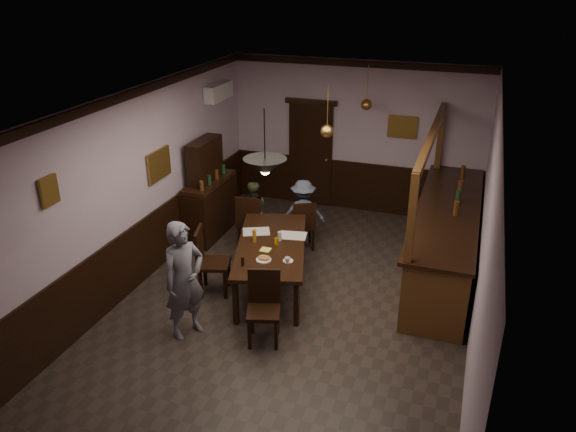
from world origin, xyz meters
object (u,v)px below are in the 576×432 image
at_px(chair_near, 264,303).
at_px(pendant_iron, 265,167).
at_px(person_seated_right, 303,212).
at_px(pendant_brass_mid, 327,131).
at_px(person_standing, 184,280).
at_px(person_seated_left, 253,212).
at_px(chair_far_right, 303,223).
at_px(chair_far_left, 250,220).
at_px(sideboard, 209,198).
at_px(pendant_brass_far, 366,105).
at_px(bar_counter, 446,237).
at_px(soda_can, 276,242).
at_px(chair_side, 208,258).
at_px(coffee_cup, 287,260).
at_px(dining_table, 271,247).

bearing_deg(chair_near, pendant_iron, 89.26).
xyz_separation_m(person_seated_right, pendant_brass_mid, (0.58, -0.69, 1.70)).
xyz_separation_m(person_seated_right, pendant_iron, (0.23, -2.38, 1.66)).
distance_m(person_standing, person_seated_left, 2.87).
relative_size(person_standing, person_seated_left, 1.44).
bearing_deg(chair_far_right, chair_far_left, -10.72).
height_order(sideboard, pendant_brass_far, pendant_brass_far).
height_order(chair_near, person_standing, person_standing).
distance_m(person_standing, bar_counter, 4.29).
bearing_deg(soda_can, chair_near, -77.42).
distance_m(chair_far_right, chair_near, 2.64).
bearing_deg(person_seated_left, sideboard, -33.59).
relative_size(chair_side, person_seated_right, 0.89).
bearing_deg(person_seated_left, bar_counter, 150.22).
xyz_separation_m(chair_side, sideboard, (-0.90, 1.85, 0.15)).
bearing_deg(person_seated_right, coffee_cup, 83.41).
relative_size(person_seated_right, sideboard, 0.66).
distance_m(person_seated_left, bar_counter, 3.34).
height_order(chair_near, chair_side, chair_side).
bearing_deg(coffee_cup, chair_far_left, 111.66).
bearing_deg(bar_counter, chair_far_left, -173.81).
bearing_deg(pendant_brass_mid, bar_counter, 15.17).
xyz_separation_m(person_standing, sideboard, (-1.09, 2.89, -0.10)).
xyz_separation_m(chair_side, soda_can, (0.94, 0.43, 0.23)).
relative_size(person_seated_left, coffee_cup, 14.30).
relative_size(chair_near, person_seated_left, 0.87).
height_order(pendant_brass_mid, pendant_brass_far, same).
xyz_separation_m(chair_far_right, person_seated_left, (-0.95, 0.00, 0.07)).
xyz_separation_m(chair_far_left, pendant_iron, (1.03, -1.85, 1.70)).
relative_size(bar_counter, pendant_brass_mid, 5.11).
bearing_deg(chair_side, coffee_cup, -107.80).
distance_m(person_seated_right, pendant_iron, 2.91).
height_order(chair_near, bar_counter, bar_counter).
height_order(person_standing, person_seated_left, person_standing).
xyz_separation_m(dining_table, chair_near, (0.37, -1.26, -0.14)).
bearing_deg(chair_far_left, chair_near, 110.06).
xyz_separation_m(chair_near, coffee_cup, (0.06, 0.77, 0.26)).
bearing_deg(pendant_brass_mid, person_seated_right, 130.17).
bearing_deg(coffee_cup, sideboard, 122.53).
bearing_deg(dining_table, pendant_brass_far, 74.85).
xyz_separation_m(soda_can, pendant_iron, (0.13, -0.74, 1.44)).
bearing_deg(person_seated_right, chair_near, 79.16).
bearing_deg(pendant_iron, chair_far_right, 93.84).
distance_m(soda_can, pendant_brass_mid, 1.83).
bearing_deg(dining_table, chair_near, -73.58).
height_order(chair_far_right, pendant_brass_far, pendant_brass_far).
bearing_deg(bar_counter, pendant_brass_far, 140.07).
xyz_separation_m(chair_far_left, chair_side, (-0.04, -1.54, 0.03)).
relative_size(sideboard, pendant_iron, 2.11).
bearing_deg(person_seated_right, dining_table, 71.91).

